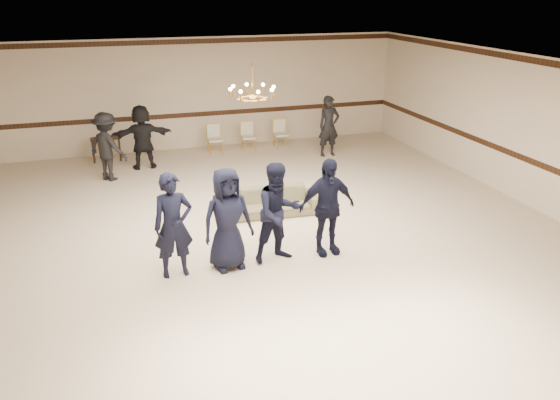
{
  "coord_description": "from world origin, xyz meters",
  "views": [
    {
      "loc": [
        -2.66,
        -9.07,
        4.54
      ],
      "look_at": [
        0.07,
        -0.5,
        1.04
      ],
      "focal_mm": 35.41,
      "sensor_mm": 36.0,
      "label": 1
    }
  ],
  "objects_px": {
    "boy_b": "(227,219)",
    "adult_mid": "(142,137)",
    "banquet_chair_right": "(281,134)",
    "console_table": "(106,149)",
    "adult_left": "(107,147)",
    "banquet_chair_mid": "(249,137)",
    "settee": "(275,201)",
    "chandelier": "(252,81)",
    "adult_right": "(329,126)",
    "boy_c": "(278,213)",
    "boy_a": "(173,226)",
    "boy_d": "(327,207)",
    "banquet_chair_left": "(215,139)"
  },
  "relations": [
    {
      "from": "banquet_chair_right",
      "to": "settee",
      "type": "bearing_deg",
      "value": -105.23
    },
    {
      "from": "chandelier",
      "to": "banquet_chair_left",
      "type": "height_order",
      "value": "chandelier"
    },
    {
      "from": "boy_c",
      "to": "adult_mid",
      "type": "height_order",
      "value": "boy_c"
    },
    {
      "from": "adult_mid",
      "to": "adult_right",
      "type": "height_order",
      "value": "same"
    },
    {
      "from": "settee",
      "to": "banquet_chair_right",
      "type": "height_order",
      "value": "banquet_chair_right"
    },
    {
      "from": "chandelier",
      "to": "adult_mid",
      "type": "xyz_separation_m",
      "value": [
        -1.83,
        4.4,
        -2.02
      ]
    },
    {
      "from": "adult_right",
      "to": "banquet_chair_mid",
      "type": "bearing_deg",
      "value": 147.57
    },
    {
      "from": "boy_c",
      "to": "adult_left",
      "type": "distance_m",
      "value": 6.05
    },
    {
      "from": "chandelier",
      "to": "adult_mid",
      "type": "height_order",
      "value": "chandelier"
    },
    {
      "from": "boy_b",
      "to": "adult_mid",
      "type": "bearing_deg",
      "value": 89.33
    },
    {
      "from": "chandelier",
      "to": "adult_right",
      "type": "relative_size",
      "value": 0.55
    },
    {
      "from": "adult_left",
      "to": "console_table",
      "type": "bearing_deg",
      "value": -44.41
    },
    {
      "from": "boy_b",
      "to": "banquet_chair_mid",
      "type": "bearing_deg",
      "value": 63.5
    },
    {
      "from": "boy_a",
      "to": "boy_b",
      "type": "bearing_deg",
      "value": -3.68
    },
    {
      "from": "adult_left",
      "to": "banquet_chair_left",
      "type": "bearing_deg",
      "value": -109.02
    },
    {
      "from": "banquet_chair_left",
      "to": "settee",
      "type": "bearing_deg",
      "value": -86.09
    },
    {
      "from": "adult_right",
      "to": "banquet_chair_mid",
      "type": "height_order",
      "value": "adult_right"
    },
    {
      "from": "boy_d",
      "to": "console_table",
      "type": "distance_m",
      "value": 7.99
    },
    {
      "from": "settee",
      "to": "banquet_chair_left",
      "type": "height_order",
      "value": "banquet_chair_left"
    },
    {
      "from": "banquet_chair_left",
      "to": "banquet_chair_right",
      "type": "bearing_deg",
      "value": 0.29
    },
    {
      "from": "boy_c",
      "to": "adult_right",
      "type": "distance_m",
      "value": 6.59
    },
    {
      "from": "boy_c",
      "to": "adult_mid",
      "type": "bearing_deg",
      "value": 96.92
    },
    {
      "from": "boy_b",
      "to": "adult_right",
      "type": "bearing_deg",
      "value": 44.58
    },
    {
      "from": "adult_mid",
      "to": "boy_a",
      "type": "bearing_deg",
      "value": 88.81
    },
    {
      "from": "boy_c",
      "to": "banquet_chair_left",
      "type": "relative_size",
      "value": 2.14
    },
    {
      "from": "boy_c",
      "to": "boy_a",
      "type": "bearing_deg",
      "value": 170.43
    },
    {
      "from": "banquet_chair_right",
      "to": "console_table",
      "type": "distance_m",
      "value": 5.0
    },
    {
      "from": "boy_d",
      "to": "banquet_chair_right",
      "type": "xyz_separation_m",
      "value": [
        1.36,
        6.89,
        -0.48
      ]
    },
    {
      "from": "boy_b",
      "to": "boy_c",
      "type": "relative_size",
      "value": 1.0
    },
    {
      "from": "console_table",
      "to": "chandelier",
      "type": "bearing_deg",
      "value": -65.88
    },
    {
      "from": "boy_a",
      "to": "settee",
      "type": "relative_size",
      "value": 0.95
    },
    {
      "from": "boy_b",
      "to": "adult_right",
      "type": "height_order",
      "value": "boy_b"
    },
    {
      "from": "boy_a",
      "to": "adult_right",
      "type": "bearing_deg",
      "value": 44.58
    },
    {
      "from": "chandelier",
      "to": "banquet_chair_mid",
      "type": "distance_m",
      "value": 5.87
    },
    {
      "from": "banquet_chair_mid",
      "to": "chandelier",
      "type": "bearing_deg",
      "value": -97.45
    },
    {
      "from": "boy_c",
      "to": "adult_left",
      "type": "relative_size",
      "value": 1.05
    },
    {
      "from": "boy_c",
      "to": "adult_right",
      "type": "relative_size",
      "value": 1.05
    },
    {
      "from": "boy_c",
      "to": "console_table",
      "type": "height_order",
      "value": "boy_c"
    },
    {
      "from": "chandelier",
      "to": "adult_mid",
      "type": "bearing_deg",
      "value": 112.6
    },
    {
      "from": "adult_left",
      "to": "banquet_chair_right",
      "type": "xyz_separation_m",
      "value": [
        4.96,
        1.48,
        -0.44
      ]
    },
    {
      "from": "adult_mid",
      "to": "banquet_chair_left",
      "type": "distance_m",
      "value": 2.25
    },
    {
      "from": "banquet_chair_left",
      "to": "banquet_chair_mid",
      "type": "distance_m",
      "value": 1.0
    },
    {
      "from": "banquet_chair_mid",
      "to": "adult_mid",
      "type": "bearing_deg",
      "value": -159.72
    },
    {
      "from": "settee",
      "to": "adult_left",
      "type": "bearing_deg",
      "value": 138.31
    },
    {
      "from": "console_table",
      "to": "boy_d",
      "type": "bearing_deg",
      "value": -65.89
    },
    {
      "from": "boy_d",
      "to": "adult_right",
      "type": "height_order",
      "value": "boy_d"
    },
    {
      "from": "boy_b",
      "to": "adult_mid",
      "type": "xyz_separation_m",
      "value": [
        -0.91,
        6.11,
        -0.04
      ]
    },
    {
      "from": "settee",
      "to": "console_table",
      "type": "distance_m",
      "value": 6.03
    },
    {
      "from": "adult_left",
      "to": "adult_mid",
      "type": "height_order",
      "value": "same"
    },
    {
      "from": "settee",
      "to": "adult_right",
      "type": "distance_m",
      "value": 4.6
    }
  ]
}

